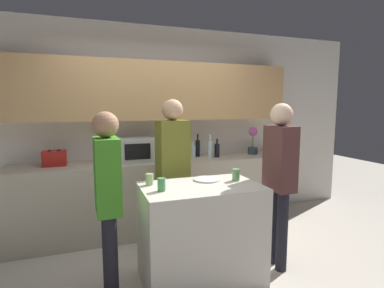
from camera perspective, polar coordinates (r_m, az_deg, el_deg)
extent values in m
plane|color=beige|center=(2.99, 0.44, -25.77)|extent=(14.00, 14.00, 0.00)
cube|color=silver|center=(4.20, -7.58, 3.33)|extent=(6.40, 0.08, 2.70)
cube|color=tan|center=(4.00, -7.10, 9.96)|extent=(3.74, 0.32, 0.75)
cube|color=#B7AD99|center=(4.02, -6.34, -9.65)|extent=(3.60, 0.62, 0.93)
cube|color=beige|center=(2.90, 1.70, -16.64)|extent=(1.08, 0.67, 0.91)
cube|color=#B7BABC|center=(3.88, -10.01, -0.99)|extent=(0.52, 0.38, 0.30)
cube|color=black|center=(3.68, -10.29, -1.44)|extent=(0.31, 0.01, 0.19)
cube|color=#B21E19|center=(3.86, -24.73, -2.49)|extent=(0.26, 0.16, 0.18)
cube|color=black|center=(3.85, -25.54, -1.17)|extent=(0.02, 0.11, 0.01)
cube|color=black|center=(3.84, -24.06, -1.11)|extent=(0.02, 0.11, 0.01)
cylinder|color=#333D4C|center=(4.46, 11.47, -1.26)|extent=(0.14, 0.14, 0.10)
cylinder|color=#38662D|center=(4.44, 11.52, 0.53)|extent=(0.01, 0.01, 0.18)
sphere|color=#B25199|center=(4.43, 11.56, 2.33)|extent=(0.13, 0.13, 0.13)
cylinder|color=maroon|center=(4.11, -1.65, -1.10)|extent=(0.06, 0.06, 0.21)
cylinder|color=maroon|center=(4.09, -1.66, 0.88)|extent=(0.02, 0.02, 0.08)
cylinder|color=silver|center=(4.05, 0.22, -1.50)|extent=(0.07, 0.07, 0.17)
cylinder|color=silver|center=(4.03, 0.22, 0.13)|extent=(0.02, 0.02, 0.06)
cylinder|color=black|center=(4.16, 1.09, -0.83)|extent=(0.06, 0.06, 0.23)
cylinder|color=black|center=(4.15, 1.09, 1.34)|extent=(0.02, 0.02, 0.09)
cylinder|color=silver|center=(4.04, 3.46, -1.10)|extent=(0.07, 0.07, 0.23)
cylinder|color=silver|center=(4.02, 3.47, 1.12)|extent=(0.03, 0.03, 0.09)
cylinder|color=black|center=(4.12, 4.78, -1.24)|extent=(0.07, 0.07, 0.18)
cylinder|color=black|center=(4.10, 4.80, 0.53)|extent=(0.02, 0.02, 0.07)
cylinder|color=white|center=(2.94, 2.87, -6.75)|extent=(0.26, 0.26, 0.01)
cylinder|color=#72B26B|center=(2.94, 8.36, -5.81)|extent=(0.07, 0.07, 0.11)
cylinder|color=#4B9B57|center=(2.57, -5.82, -7.69)|extent=(0.07, 0.07, 0.11)
cylinder|color=#A6B482|center=(2.78, -8.10, -6.67)|extent=(0.07, 0.07, 0.11)
cylinder|color=black|center=(3.45, -2.33, -13.47)|extent=(0.11, 0.11, 0.83)
cylinder|color=black|center=(3.38, -4.83, -13.89)|extent=(0.11, 0.11, 0.83)
cube|color=olive|center=(3.23, -3.67, -1.30)|extent=(0.37, 0.24, 0.65)
sphere|color=tan|center=(3.19, -3.73, 6.52)|extent=(0.22, 0.22, 0.22)
cylinder|color=black|center=(2.82, -15.51, -19.24)|extent=(0.11, 0.11, 0.77)
cylinder|color=black|center=(2.68, -15.14, -20.73)|extent=(0.11, 0.11, 0.77)
cube|color=#3C8821|center=(2.51, -15.86, -5.79)|extent=(0.20, 0.35, 0.61)
sphere|color=#9E7051|center=(2.46, -16.18, 3.56)|extent=(0.21, 0.21, 0.21)
cylinder|color=black|center=(3.20, 16.77, -15.65)|extent=(0.11, 0.11, 0.80)
cylinder|color=black|center=(3.33, 15.18, -14.71)|extent=(0.11, 0.11, 0.80)
cube|color=#502E2D|center=(3.07, 16.42, -2.61)|extent=(0.20, 0.35, 0.64)
sphere|color=beige|center=(3.02, 16.71, 5.40)|extent=(0.22, 0.22, 0.22)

